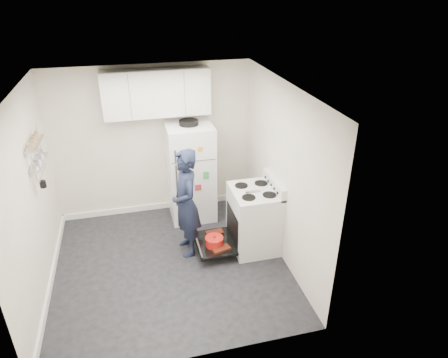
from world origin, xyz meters
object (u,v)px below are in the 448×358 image
object	(u,v)px
electric_range	(253,219)
refrigerator	(191,172)
open_oven_door	(214,242)
person	(186,203)

from	to	relation	value
electric_range	refrigerator	world-z (taller)	refrigerator
open_oven_door	refrigerator	size ratio (longest dim) A/B	0.41
refrigerator	person	size ratio (longest dim) A/B	1.05
electric_range	open_oven_door	world-z (taller)	electric_range
electric_range	open_oven_door	distance (m)	0.66
electric_range	refrigerator	distance (m)	1.36
refrigerator	person	world-z (taller)	refrigerator
refrigerator	person	distance (m)	1.00
person	refrigerator	bearing A→B (deg)	160.43
electric_range	person	bearing A→B (deg)	172.47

